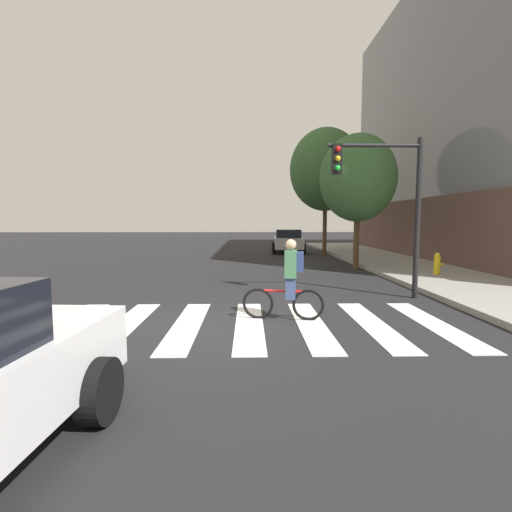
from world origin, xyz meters
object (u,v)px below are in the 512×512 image
at_px(sedan_mid, 288,240).
at_px(traffic_light_near, 387,190).
at_px(fire_hydrant, 437,264).
at_px(street_tree_near, 358,178).
at_px(street_tree_mid, 326,170).
at_px(cyclist, 289,280).

height_order(sedan_mid, traffic_light_near, traffic_light_near).
relative_size(sedan_mid, fire_hydrant, 5.63).
relative_size(fire_hydrant, street_tree_near, 0.14).
bearing_deg(street_tree_mid, traffic_light_near, -94.08).
xyz_separation_m(fire_hydrant, street_tree_mid, (-2.22, 9.15, 4.48)).
bearing_deg(fire_hydrant, street_tree_mid, 103.63).
distance_m(sedan_mid, traffic_light_near, 14.93).
bearing_deg(traffic_light_near, street_tree_near, 80.87).
bearing_deg(traffic_light_near, fire_hydrant, 47.58).
relative_size(cyclist, street_tree_mid, 0.23).
distance_m(cyclist, traffic_light_near, 4.07).
distance_m(cyclist, street_tree_near, 9.75).
height_order(fire_hydrant, street_tree_near, street_tree_near).
bearing_deg(traffic_light_near, sedan_mid, 94.11).
xyz_separation_m(cyclist, fire_hydrant, (5.89, 5.59, -0.31)).
bearing_deg(cyclist, street_tree_mid, 76.01).
bearing_deg(street_tree_near, sedan_mid, 103.75).
bearing_deg(sedan_mid, cyclist, -95.79).
bearing_deg(cyclist, street_tree_near, 65.90).
bearing_deg(street_tree_near, traffic_light_near, -99.13).
height_order(street_tree_near, street_tree_mid, street_tree_mid).
height_order(traffic_light_near, fire_hydrant, traffic_light_near).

